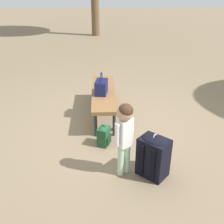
# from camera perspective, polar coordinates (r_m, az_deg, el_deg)

# --- Properties ---
(ground_plane) EXTENTS (40.00, 40.00, 0.00)m
(ground_plane) POSITION_cam_1_polar(r_m,az_deg,el_deg) (4.25, 0.58, -3.92)
(ground_plane) COLOR #7F6B51
(ground_plane) RESTS_ON ground
(park_bench) EXTENTS (1.61, 0.46, 0.45)m
(park_bench) POSITION_cam_1_polar(r_m,az_deg,el_deg) (4.57, -1.81, 3.82)
(park_bench) COLOR brown
(park_bench) RESTS_ON ground
(handbag) EXTENTS (0.34, 0.22, 0.37)m
(handbag) POSITION_cam_1_polar(r_m,az_deg,el_deg) (4.41, -2.29, 5.53)
(handbag) COLOR #191E4C
(handbag) RESTS_ON park_bench
(child_standing) EXTENTS (0.19, 0.22, 0.95)m
(child_standing) POSITION_cam_1_polar(r_m,az_deg,el_deg) (3.04, 2.74, -3.62)
(child_standing) COLOR #B2D8B2
(child_standing) RESTS_ON ground
(backpack_large) EXTENTS (0.42, 0.42, 0.58)m
(backpack_large) POSITION_cam_1_polar(r_m,az_deg,el_deg) (3.24, 8.90, -9.04)
(backpack_large) COLOR black
(backpack_large) RESTS_ON ground
(backpack_small) EXTENTS (0.23, 0.21, 0.32)m
(backpack_small) POSITION_cam_1_polar(r_m,az_deg,el_deg) (3.82, -1.76, -4.99)
(backpack_small) COLOR #1E4C2D
(backpack_small) RESTS_ON ground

